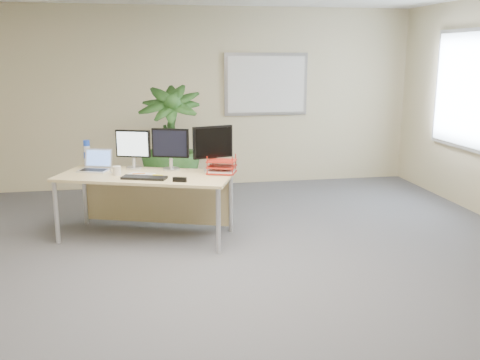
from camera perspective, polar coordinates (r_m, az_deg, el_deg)
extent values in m
plane|color=#444449|center=(4.66, -0.98, -12.01)|extent=(8.00, 8.00, 0.00)
cube|color=beige|center=(8.22, -5.54, 8.67)|extent=(7.00, 0.04, 2.70)
cube|color=#B4B4B9|center=(8.36, 2.80, 10.16)|extent=(1.30, 0.03, 0.95)
cube|color=white|center=(8.34, 2.83, 10.16)|extent=(1.20, 0.01, 0.85)
cube|color=#B4B4B9|center=(7.69, 22.69, 8.92)|extent=(0.03, 1.30, 1.55)
cube|color=white|center=(7.68, 22.56, 8.93)|extent=(0.01, 1.20, 1.45)
cube|color=#D2B97B|center=(5.90, -10.10, 0.43)|extent=(2.03, 1.38, 0.03)
cube|color=#D2B97B|center=(6.32, -8.87, -2.03)|extent=(1.67, 0.62, 0.57)
cylinder|color=silver|center=(6.05, -19.01, -3.31)|extent=(0.05, 0.05, 0.69)
cylinder|color=silver|center=(5.44, -2.33, -4.39)|extent=(0.05, 0.05, 0.69)
cylinder|color=silver|center=(6.64, -16.21, -1.68)|extent=(0.05, 0.05, 0.69)
cylinder|color=silver|center=(6.09, -0.99, -2.47)|extent=(0.05, 0.05, 0.69)
imported|color=#173C16|center=(7.11, -7.47, 3.05)|extent=(0.98, 0.98, 1.50)
cylinder|color=silver|center=(6.23, -11.23, 1.27)|extent=(0.18, 0.18, 0.02)
cylinder|color=silver|center=(6.22, -11.25, 1.84)|extent=(0.04, 0.04, 0.11)
cube|color=black|center=(6.18, -11.34, 3.82)|extent=(0.39, 0.17, 0.31)
cube|color=white|center=(6.16, -11.42, 3.79)|extent=(0.34, 0.13, 0.27)
cylinder|color=silver|center=(6.10, -7.35, 1.17)|extent=(0.19, 0.19, 0.02)
cylinder|color=silver|center=(6.08, -7.37, 1.79)|extent=(0.04, 0.04, 0.12)
cube|color=black|center=(6.04, -7.43, 3.93)|extent=(0.41, 0.18, 0.33)
cube|color=black|center=(6.02, -7.50, 3.89)|extent=(0.36, 0.13, 0.29)
cylinder|color=silver|center=(5.96, -2.88, 1.00)|extent=(0.21, 0.21, 0.02)
cylinder|color=silver|center=(5.95, -2.89, 1.69)|extent=(0.04, 0.04, 0.13)
cube|color=black|center=(5.90, -2.92, 4.07)|extent=(0.45, 0.17, 0.36)
cube|color=black|center=(5.88, -2.82, 4.04)|extent=(0.40, 0.12, 0.31)
cube|color=silver|center=(6.19, -15.32, 0.98)|extent=(0.38, 0.32, 0.02)
cube|color=black|center=(6.18, -15.37, 1.05)|extent=(0.31, 0.23, 0.00)
cube|color=silver|center=(6.30, -14.84, 2.30)|extent=(0.33, 0.16, 0.22)
cube|color=#6192FA|center=(6.29, -14.87, 2.29)|extent=(0.28, 0.14, 0.18)
cube|color=black|center=(5.69, -10.18, 0.25)|extent=(0.50, 0.31, 0.03)
cylinder|color=silver|center=(5.92, -13.00, 0.97)|extent=(0.09, 0.09, 0.10)
torus|color=silver|center=(5.92, -13.47, 0.95)|extent=(0.07, 0.04, 0.07)
cube|color=silver|center=(5.87, -10.62, 0.55)|extent=(0.34, 0.31, 0.01)
cylinder|color=orange|center=(5.88, -10.73, 0.68)|extent=(0.14, 0.02, 0.01)
cylinder|color=yellow|center=(5.81, -8.78, 0.51)|extent=(0.11, 0.07, 0.02)
cylinder|color=silver|center=(6.48, -15.98, 2.48)|extent=(0.08, 0.08, 0.24)
cylinder|color=blue|center=(6.45, -16.07, 3.82)|extent=(0.07, 0.07, 0.07)
cylinder|color=blue|center=(6.48, -15.99, 2.57)|extent=(0.08, 0.08, 0.08)
cube|color=#A82014|center=(5.86, -1.97, 0.82)|extent=(0.36, 0.32, 0.01)
cube|color=#A82014|center=(5.84, -1.98, 1.44)|extent=(0.36, 0.32, 0.01)
cube|color=#A82014|center=(5.83, -1.98, 2.06)|extent=(0.36, 0.32, 0.01)
cube|color=silver|center=(5.86, -1.97, 0.95)|extent=(0.33, 0.28, 0.02)
cube|color=black|center=(5.50, -6.45, 0.04)|extent=(0.15, 0.08, 0.05)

